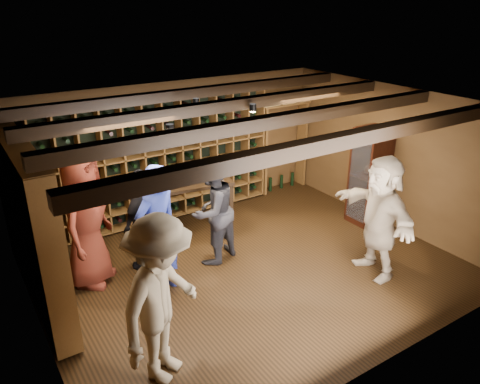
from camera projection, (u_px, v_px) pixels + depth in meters
ground at (250, 268)px, 7.22m from camera, size 6.00×6.00×0.00m
room_shell at (249, 113)px, 6.32m from camera, size 6.00×6.00×6.00m
wine_rack_back at (153, 162)px, 8.31m from camera, size 4.65×0.30×2.20m
wine_rack_left at (32, 226)px, 5.99m from camera, size 0.30×2.65×2.20m
crate_shelf at (284, 117)px, 9.61m from camera, size 1.20×0.32×2.07m
display_cabinet at (369, 178)px, 8.40m from camera, size 0.55×0.50×1.75m
man_blue_shirt at (157, 231)px, 6.32m from camera, size 0.80×0.64×1.90m
man_grey_suit at (213, 211)px, 7.13m from camera, size 1.00×0.89×1.70m
guest_red_floral at (85, 219)px, 6.51m from camera, size 1.13×1.17×2.02m
guest_woman_black at (144, 219)px, 6.98m from camera, size 0.99×0.84×1.59m
guest_khaki at (161, 301)px, 4.83m from camera, size 1.44×1.30×1.94m
guest_beige at (380, 216)px, 6.78m from camera, size 0.89×1.79×1.85m
tasting_table at (191, 189)px, 7.89m from camera, size 1.43×0.89×1.28m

